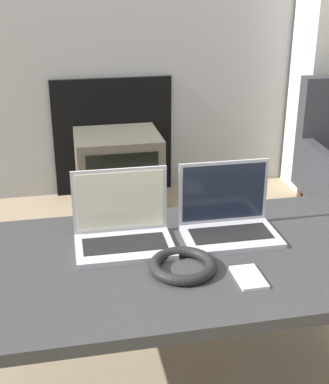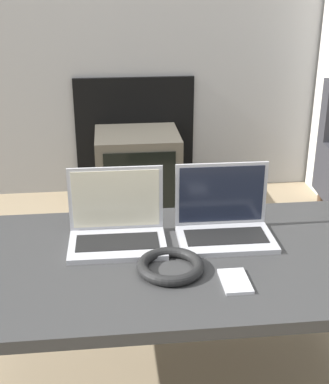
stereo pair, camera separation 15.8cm
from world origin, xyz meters
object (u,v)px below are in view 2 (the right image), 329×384
Objects in this scene: laptop_right at (224,221)px; tv at (138,169)px; phone at (235,281)px; laptop_left at (117,226)px; headphones at (170,266)px.

laptop_right is 0.64× the size of tv.
phone is 0.26× the size of tv.
laptop_right is 1.41m from tv.
laptop_left is 0.65× the size of tv.
headphones is at bearing -134.04° from laptop_right.
laptop_left is 1.00× the size of laptop_right.
tv is (-0.20, 1.36, -0.32)m from laptop_right.
headphones is 0.41× the size of tv.
headphones is (0.15, -0.20, -0.04)m from laptop_left.
tv is (0.14, 1.36, -0.32)m from laptop_left.
headphones is at bearing -89.94° from tv.
laptop_left reaches higher than tv.
tv is at bearing 95.92° from phone.
tv is (-0.17, 1.64, -0.27)m from phone.
laptop_right is at bearing 45.32° from headphones.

